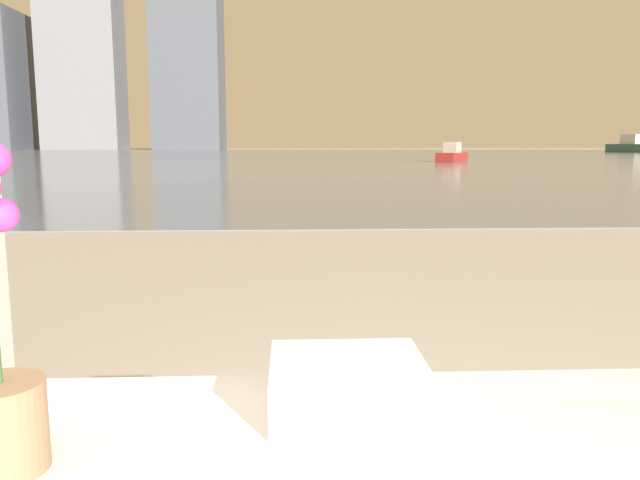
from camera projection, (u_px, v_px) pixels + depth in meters
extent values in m
cylinder|color=#8C6B4C|center=(1.00, 427.00, 0.79)|extent=(0.11, 0.11, 0.12)
sphere|color=#CC3899|center=(1.00, 215.00, 0.77)|extent=(0.04, 0.04, 0.04)
cube|color=white|center=(347.00, 397.00, 0.98)|extent=(0.24, 0.22, 0.04)
cube|color=white|center=(347.00, 373.00, 0.97)|extent=(0.24, 0.22, 0.04)
cube|color=slate|center=(293.00, 154.00, 61.32)|extent=(180.00, 110.00, 0.01)
cube|color=#335647|center=(631.00, 148.00, 75.23)|extent=(4.04, 6.06, 1.01)
cube|color=silver|center=(632.00, 139.00, 75.06)|extent=(2.16, 2.54, 1.15)
cube|color=maroon|center=(452.00, 157.00, 34.13)|extent=(2.32, 2.98, 0.50)
cube|color=#B2A893|center=(452.00, 147.00, 34.05)|extent=(1.17, 1.30, 0.58)
cube|color=slate|center=(82.00, 59.00, 112.42)|extent=(13.60, 8.95, 32.51)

